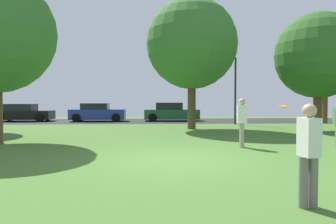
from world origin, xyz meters
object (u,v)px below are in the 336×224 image
Objects in this scene: parked_car_blue at (98,113)px; person_catcher at (242,120)px; oak_tree_center at (318,56)px; oak_tree_left at (192,44)px; person_bystander at (309,151)px; birch_tree_lone at (326,54)px; parked_car_green at (171,113)px; frisbee_disc at (283,106)px; parked_car_black at (23,113)px; street_lamp_post at (235,91)px.

person_catcher is at bearing -62.14° from parked_car_blue.
oak_tree_center reaches higher than parked_car_blue.
oak_tree_left is at bearing 166.98° from oak_tree_center.
person_bystander is at bearing -90.49° from person_catcher.
birch_tree_lone reaches higher than person_catcher.
oak_tree_left is 1.03× the size of birch_tree_lone.
oak_tree_left reaches higher than birch_tree_lone.
oak_tree_left is 8.17m from parked_car_green.
person_catcher is (-5.70, -5.40, -3.04)m from oak_tree_center.
person_bystander is 0.38× the size of parked_car_blue.
birch_tree_lone is 13.72m from frisbee_disc.
oak_tree_center is 1.49× the size of parked_car_blue.
frisbee_disc is at bearing -72.66° from oak_tree_left.
oak_tree_left is 7.95m from person_catcher.
person_catcher is (-9.14, -10.61, -3.91)m from birch_tree_lone.
oak_tree_left reaches higher than parked_car_black.
birch_tree_lone is 1.67× the size of parked_car_black.
person_catcher is 0.38× the size of street_lamp_post.
person_catcher is 10.47m from street_lamp_post.
birch_tree_lone is 23.38× the size of frisbee_disc.
parked_car_black is at bearing 135.32° from frisbee_disc.
birch_tree_lone is (3.44, 5.22, 0.87)m from oak_tree_center.
person_bystander is (-9.92, -16.59, -3.98)m from birch_tree_lone.
frisbee_disc is at bearing -127.80° from oak_tree_center.
person_catcher reaches higher than parked_car_blue.
parked_car_black is at bearing 176.74° from parked_car_blue.
parked_car_blue is at bearing 159.39° from street_lamp_post.
person_bystander is 0.37× the size of parked_car_green.
oak_tree_center is 13.45m from person_bystander.
birch_tree_lone is at bearing 54.26° from frisbee_disc.
parked_car_green is (-10.68, 3.30, -4.19)m from birch_tree_lone.
frisbee_disc is 0.07× the size of street_lamp_post.
oak_tree_left is 4.34× the size of person_catcher.
parked_car_blue is (5.76, -0.33, 0.03)m from parked_car_black.
parked_car_blue is 5.74m from parked_car_green.
oak_tree_center is 0.87× the size of birch_tree_lone.
parked_car_green is 5.85m from street_lamp_post.
person_bystander is at bearing -87.80° from parked_car_green.
street_lamp_post is at bearing -20.61° from parked_car_blue.
person_catcher is at bearing 173.15° from frisbee_disc.
parked_car_blue is at bearing 133.25° from oak_tree_left.
parked_car_blue is at bearing -178.51° from parked_car_green.
parked_car_green reaches higher than parked_car_blue.
street_lamp_post is at bearing -16.72° from person_bystander.
street_lamp_post is (4.10, -3.85, 1.59)m from parked_car_green.
birch_tree_lone is at bearing -10.87° from parked_car_blue.
street_lamp_post reaches higher than parked_car_black.
oak_tree_left is at bearing -4.74° from person_bystander.
frisbee_disc reaches higher than parked_car_black.
person_catcher reaches higher than frisbee_disc.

